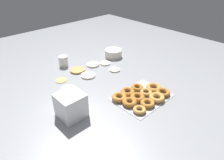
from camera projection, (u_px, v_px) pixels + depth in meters
name	position (u px, v px, depth m)	size (l,w,h in m)	color
ground_plane	(97.00, 80.00, 1.52)	(3.00, 3.00, 0.00)	gray
pancake_0	(88.00, 75.00, 1.56)	(0.11, 0.11, 0.01)	beige
pancake_1	(93.00, 65.00, 1.72)	(0.11, 0.11, 0.01)	beige
pancake_2	(115.00, 70.00, 1.65)	(0.09, 0.09, 0.01)	beige
pancake_3	(105.00, 63.00, 1.75)	(0.09, 0.09, 0.01)	silver
pancake_4	(68.00, 89.00, 1.40)	(0.09, 0.09, 0.01)	beige
pancake_5	(61.00, 80.00, 1.51)	(0.09, 0.09, 0.01)	tan
pancake_6	(77.00, 70.00, 1.63)	(0.12, 0.12, 0.02)	tan
donut_tray	(142.00, 96.00, 1.31)	(0.36, 0.28, 0.04)	#ADAFB5
batter_bowl	(113.00, 53.00, 1.86)	(0.16, 0.16, 0.07)	silver
container_stack	(71.00, 105.00, 1.14)	(0.14, 0.14, 0.15)	white
paper_cup	(63.00, 61.00, 1.70)	(0.07, 0.07, 0.09)	white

